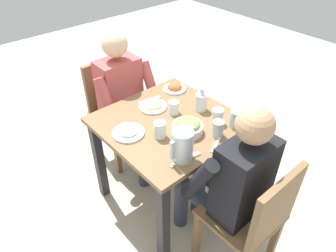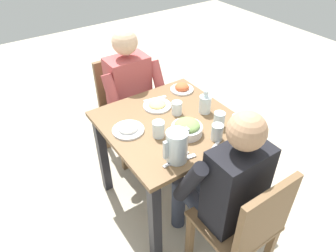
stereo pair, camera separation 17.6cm
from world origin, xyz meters
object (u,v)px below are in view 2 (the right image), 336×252
(water_glass_near_right, at_px, (177,108))
(water_glass_far_left, at_px, (159,129))
(diner_far, at_px, (223,184))
(plate_yoghurt, at_px, (128,129))
(chair_far, at_px, (246,225))
(plate_fries, at_px, (157,105))
(chair_near, at_px, (124,102))
(water_glass_far_right, at_px, (217,132))
(plate_rice_curry, at_px, (182,88))
(water_glass_center, at_px, (219,120))
(oil_carafe, at_px, (205,105))
(water_pitcher, at_px, (177,146))
(water_glass_near_left, at_px, (236,124))
(diner_near, at_px, (135,98))
(salad_bowl, at_px, (187,128))
(dining_table, at_px, (170,137))

(water_glass_near_right, height_order, water_glass_far_left, water_glass_far_left)
(diner_far, bearing_deg, plate_yoghurt, -66.05)
(chair_far, xyz_separation_m, plate_fries, (-0.03, -0.92, 0.26))
(plate_fries, bearing_deg, chair_near, -90.26)
(water_glass_far_left, bearing_deg, water_glass_far_right, 140.56)
(plate_rice_curry, relative_size, water_glass_center, 1.72)
(water_glass_center, relative_size, oil_carafe, 0.61)
(water_pitcher, height_order, water_glass_near_right, water_pitcher)
(plate_fries, distance_m, water_glass_far_left, 0.32)
(diner_far, xyz_separation_m, plate_rice_curry, (-0.31, -0.80, 0.13))
(water_pitcher, height_order, water_glass_near_left, water_pitcher)
(water_pitcher, xyz_separation_m, plate_yoghurt, (0.10, -0.38, -0.08))
(diner_near, xyz_separation_m, water_glass_near_left, (-0.25, 0.84, 0.16))
(salad_bowl, relative_size, water_glass_center, 1.91)
(chair_near, distance_m, water_pitcher, 1.12)
(salad_bowl, xyz_separation_m, water_glass_near_right, (-0.07, -0.21, 0.00))
(chair_near, height_order, chair_far, same)
(water_glass_near_left, height_order, water_glass_near_right, water_glass_near_left)
(water_glass_far_left, bearing_deg, diner_near, -105.56)
(plate_yoghurt, relative_size, plate_rice_curry, 1.16)
(diner_far, xyz_separation_m, water_glass_near_left, (-0.29, -0.22, 0.16))
(water_glass_near_right, bearing_deg, water_pitcher, 54.04)
(plate_fries, bearing_deg, water_glass_far_right, 101.81)
(plate_rice_curry, relative_size, water_glass_far_right, 1.67)
(salad_bowl, bearing_deg, plate_yoghurt, -38.14)
(water_glass_near_left, bearing_deg, chair_far, 55.84)
(salad_bowl, bearing_deg, water_glass_far_left, -26.56)
(water_pitcher, height_order, water_glass_far_left, water_pitcher)
(plate_yoghurt, bearing_deg, oil_carafe, 168.60)
(chair_far, relative_size, diner_near, 0.74)
(dining_table, distance_m, chair_near, 0.74)
(water_glass_near_left, bearing_deg, water_pitcher, 0.10)
(chair_near, bearing_deg, water_glass_far_right, 95.61)
(water_glass_near_left, height_order, water_glass_far_right, water_glass_near_left)
(water_glass_near_left, bearing_deg, water_glass_center, -61.82)
(chair_near, distance_m, water_glass_center, 1.01)
(plate_fries, xyz_separation_m, oil_carafe, (-0.23, 0.23, 0.04))
(diner_near, height_order, water_glass_near_right, diner_near)
(diner_near, bearing_deg, plate_yoghurt, 56.95)
(plate_yoghurt, height_order, water_glass_center, water_glass_center)
(water_glass_center, bearing_deg, plate_fries, -63.82)
(water_pitcher, bearing_deg, water_glass_near_left, -179.90)
(water_glass_near_right, bearing_deg, chair_near, -84.88)
(water_glass_near_right, relative_size, water_glass_far_left, 0.87)
(diner_near, distance_m, salad_bowl, 0.70)
(salad_bowl, distance_m, plate_yoghurt, 0.36)
(dining_table, distance_m, diner_near, 0.53)
(chair_near, bearing_deg, chair_far, 88.61)
(plate_rice_curry, bearing_deg, water_glass_center, 81.54)
(chair_near, distance_m, water_glass_far_right, 1.08)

